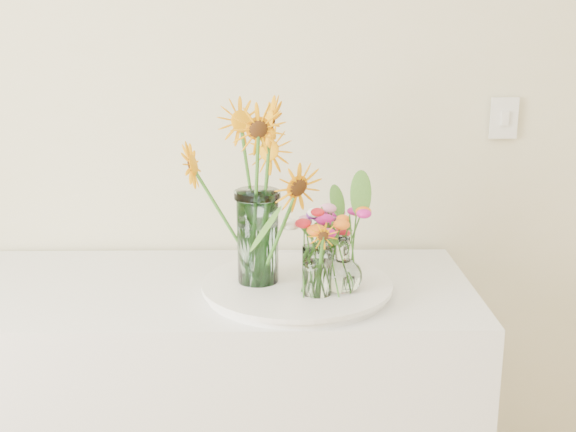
# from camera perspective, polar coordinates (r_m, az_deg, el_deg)

# --- Properties ---
(tray) EXTENTS (0.46, 0.46, 0.02)m
(tray) POSITION_cam_1_polar(r_m,az_deg,el_deg) (1.85, 0.71, -5.77)
(tray) COLOR white
(tray) RESTS_ON counter
(mason_jar) EXTENTS (0.13, 0.13, 0.24)m
(mason_jar) POSITION_cam_1_polar(r_m,az_deg,el_deg) (1.82, -2.41, -1.69)
(mason_jar) COLOR #A7CDD1
(mason_jar) RESTS_ON tray
(sunflower_bouquet) EXTENTS (0.76, 0.76, 0.47)m
(sunflower_bouquet) POSITION_cam_1_polar(r_m,az_deg,el_deg) (1.79, -2.44, 1.75)
(sunflower_bouquet) COLOR orange
(sunflower_bouquet) RESTS_ON tray
(small_vase_a) EXTENTS (0.08, 0.08, 0.12)m
(small_vase_a) POSITION_cam_1_polar(r_m,az_deg,el_deg) (1.75, 2.31, -4.39)
(small_vase_a) COLOR white
(small_vase_a) RESTS_ON tray
(wildflower_posy_a) EXTENTS (0.18, 0.18, 0.21)m
(wildflower_posy_a) POSITION_cam_1_polar(r_m,az_deg,el_deg) (1.74, 2.33, -2.99)
(wildflower_posy_a) COLOR orange
(wildflower_posy_a) RESTS_ON tray
(small_vase_b) EXTENTS (0.11, 0.11, 0.14)m
(small_vase_b) POSITION_cam_1_polar(r_m,az_deg,el_deg) (1.78, 4.35, -3.85)
(small_vase_b) COLOR white
(small_vase_b) RESTS_ON tray
(wildflower_posy_b) EXTENTS (0.22, 0.22, 0.23)m
(wildflower_posy_b) POSITION_cam_1_polar(r_m,az_deg,el_deg) (1.76, 4.38, -2.46)
(wildflower_posy_b) COLOR orange
(wildflower_posy_b) RESTS_ON tray
(small_vase_c) EXTENTS (0.07, 0.07, 0.10)m
(small_vase_c) POSITION_cam_1_polar(r_m,az_deg,el_deg) (1.90, 3.40, -3.26)
(small_vase_c) COLOR white
(small_vase_c) RESTS_ON tray
(wildflower_posy_c) EXTENTS (0.20, 0.20, 0.19)m
(wildflower_posy_c) POSITION_cam_1_polar(r_m,az_deg,el_deg) (1.88, 3.42, -1.97)
(wildflower_posy_c) COLOR orange
(wildflower_posy_c) RESTS_ON tray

